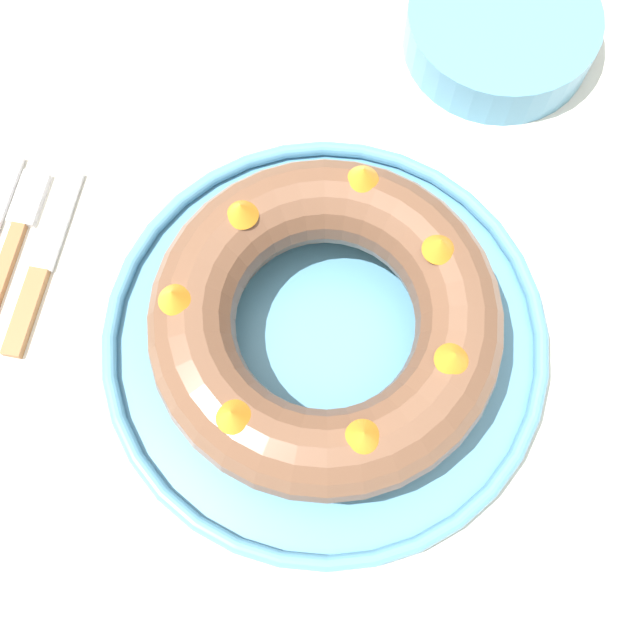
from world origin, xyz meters
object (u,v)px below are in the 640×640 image
cake_knife (34,272)px  side_bowl (496,29)px  bundt_cake (320,320)px  fork (6,250)px  serving_dish (320,338)px

cake_knife → side_bowl: (0.35, 0.30, 0.02)m
bundt_cake → fork: size_ratio=1.47×
serving_dish → side_bowl: bearing=72.0°
cake_knife → fork: bearing=157.4°
bundt_cake → fork: bundt_cake is taller
serving_dish → cake_knife: 0.25m
fork → side_bowl: side_bowl is taller
serving_dish → side_bowl: size_ratio=2.03×
serving_dish → side_bowl: side_bowl is taller
serving_dish → bundt_cake: (-0.00, 0.00, 0.04)m
bundt_cake → fork: 0.28m
cake_knife → bundt_cake: bearing=0.1°
serving_dish → fork: bearing=174.1°
bundt_cake → side_bowl: bearing=72.0°
serving_dish → bundt_cake: 0.04m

